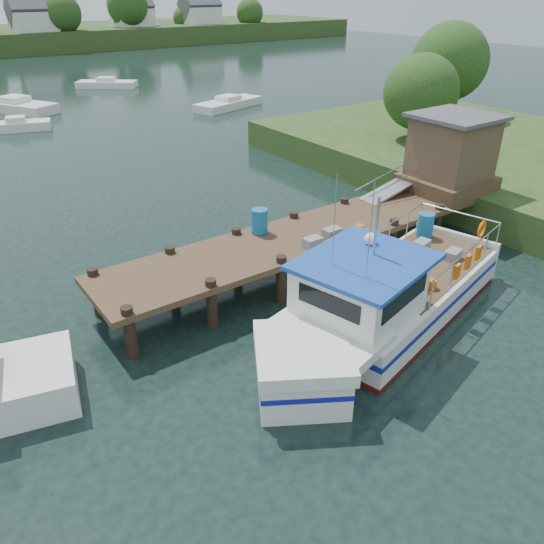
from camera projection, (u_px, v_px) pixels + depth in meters
ground_plane at (270, 280)px, 18.19m from camera, size 160.00×160.00×0.00m
dock at (407, 181)px, 20.46m from camera, size 16.60×3.00×4.78m
lobster_boat at (381, 302)px, 15.18m from camera, size 10.66×5.20×5.13m
moored_far at (107, 84)px, 51.92m from camera, size 5.70×4.99×0.97m
moored_b at (17, 126)px, 36.57m from camera, size 4.61×2.71×0.96m
moored_c at (228, 103)px, 43.34m from camera, size 6.56×3.84×0.98m
moored_d at (16, 106)px, 42.02m from camera, size 5.50×7.34×1.20m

